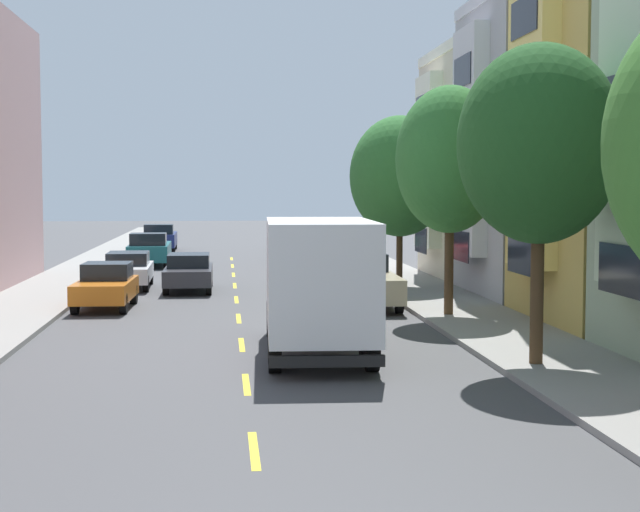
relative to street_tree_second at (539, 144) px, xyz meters
name	(u,v)px	position (x,y,z in m)	size (l,w,h in m)	color
ground_plane	(235,291)	(-6.40, 17.02, -4.94)	(160.00, 160.00, 0.00)	#424244
sidewalk_left	(39,297)	(-13.50, 15.02, -4.87)	(3.20, 120.00, 0.14)	gray
sidewalk_right	(426,293)	(0.70, 15.02, -4.87)	(3.20, 120.00, 0.14)	gray
lane_centerline_dashes	(237,308)	(-6.40, 11.52, -4.94)	(0.14, 47.20, 0.01)	yellow
townhouse_fourth_dove_grey	(620,153)	(7.68, 13.87, 0.31)	(11.58, 6.93, 10.91)	#A8A8AD
townhouse_fifth_cream	(566,170)	(8.23, 21.00, -0.16)	(12.67, 6.93, 9.97)	beige
street_tree_second	(539,144)	(0.00, 0.00, 0.00)	(3.57, 3.57, 7.00)	#47331E
street_tree_third	(450,160)	(0.00, 8.35, -0.10)	(3.30, 3.30, 6.96)	#47331E
street_tree_farthest	(400,176)	(0.00, 16.69, -0.50)	(3.92, 3.92, 6.66)	#47331E
delivery_box_truck	(318,277)	(-4.61, 2.42, -3.08)	(2.65, 7.29, 3.26)	white
parked_pickup_champagne	(364,282)	(-2.14, 11.68, -4.11)	(2.09, 5.33, 1.73)	tan
parked_wagon_forest	(299,238)	(-2.00, 41.28, -4.14)	(1.89, 4.73, 1.50)	#194C28
parked_hatchback_orange	(106,286)	(-10.73, 11.89, -4.19)	(1.85, 4.05, 1.50)	orange
parked_hatchback_silver	(334,262)	(-2.09, 21.11, -4.19)	(1.81, 4.03, 1.50)	#B2B5BA
parked_sedan_white	(128,269)	(-10.64, 18.45, -4.19)	(1.89, 4.53, 1.43)	silver
parked_pickup_teal	(150,250)	(-10.61, 29.39, -4.11)	(2.08, 5.33, 1.73)	#195B60
parked_suv_black	(307,242)	(-2.18, 33.26, -3.96)	(2.02, 4.83, 1.93)	black
parked_pickup_navy	(160,238)	(-10.84, 41.04, -4.11)	(2.08, 5.33, 1.73)	navy
parked_pickup_red	(318,251)	(-2.13, 27.72, -4.11)	(2.11, 5.34, 1.73)	#AD1E1E
moving_charcoal_sedan	(189,272)	(-8.20, 17.22, -4.19)	(1.80, 4.50, 1.43)	#333338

